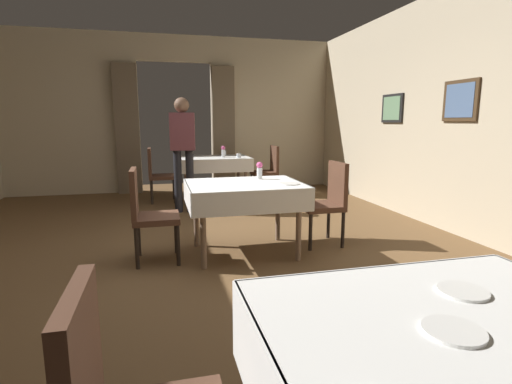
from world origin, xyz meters
TOP-DOWN VIEW (x-y plane):
  - ground at (0.00, 0.00)m, footprint 10.08×10.08m
  - wall_right at (3.20, 0.00)m, footprint 0.16×8.40m
  - wall_back at (0.00, 4.18)m, footprint 6.40×0.27m
  - dining_table_near at (0.54, -2.87)m, footprint 1.28×1.01m
  - dining_table_mid at (0.48, 0.07)m, footprint 1.18×0.93m
  - dining_table_far at (0.60, 3.10)m, footprint 1.22×0.89m
  - chair_mid_right at (1.45, 0.17)m, footprint 0.44×0.44m
  - chair_mid_left at (-0.50, 0.05)m, footprint 0.45×0.44m
  - chair_far_left at (-0.40, 3.04)m, footprint 0.45×0.44m
  - chair_far_right at (1.59, 3.12)m, footprint 0.44×0.44m
  - plate_near_a at (0.70, -2.69)m, footprint 0.18×0.18m
  - plate_near_b at (0.47, -2.92)m, footprint 0.19×0.19m
  - flower_vase_mid at (0.70, 0.31)m, footprint 0.07×0.07m
  - plate_mid_b at (0.90, -0.11)m, footprint 0.21×0.21m
  - flower_vase_far at (0.74, 3.00)m, footprint 0.07×0.07m
  - glass_far_b at (0.80, 3.32)m, footprint 0.07×0.07m
  - glass_far_c at (0.97, 2.80)m, footprint 0.08×0.08m
  - person_waiter_by_doorway at (-0.01, 2.16)m, footprint 0.39×0.26m

SIDE VIEW (x-z plane):
  - ground at x=0.00m, z-range 0.00..0.00m
  - chair_mid_right at x=1.45m, z-range 0.05..0.98m
  - chair_mid_left at x=-0.50m, z-range 0.05..0.98m
  - chair_far_left at x=-0.40m, z-range 0.05..0.98m
  - chair_far_right at x=1.59m, z-range 0.05..0.98m
  - dining_table_near at x=0.54m, z-range 0.27..1.02m
  - dining_table_far at x=0.60m, z-range 0.28..1.03m
  - dining_table_mid at x=0.48m, z-range 0.28..1.03m
  - plate_near_a at x=0.70m, z-range 0.75..0.76m
  - plate_near_b at x=0.47m, z-range 0.75..0.76m
  - plate_mid_b at x=0.90m, z-range 0.75..0.76m
  - glass_far_c at x=0.97m, z-range 0.75..0.83m
  - glass_far_b at x=0.80m, z-range 0.75..0.85m
  - flower_vase_mid at x=0.70m, z-range 0.76..0.95m
  - flower_vase_far at x=0.74m, z-range 0.76..0.96m
  - person_waiter_by_doorway at x=-0.01m, z-range 0.16..1.88m
  - wall_right at x=3.20m, z-range 0.00..3.00m
  - wall_back at x=0.00m, z-range 0.01..3.01m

